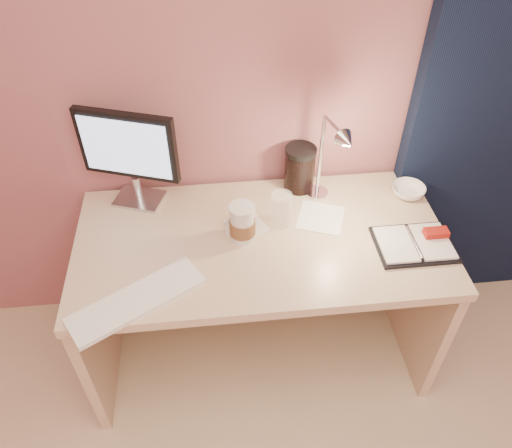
{
  "coord_description": "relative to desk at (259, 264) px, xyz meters",
  "views": [
    {
      "loc": [
        -0.16,
        0.05,
        2.05
      ],
      "look_at": [
        -0.03,
        1.33,
        0.85
      ],
      "focal_mm": 35.0,
      "sensor_mm": 36.0,
      "label": 1
    }
  ],
  "objects": [
    {
      "name": "room",
      "position": [
        0.95,
        0.24,
        0.63
      ],
      "size": [
        3.5,
        3.5,
        3.5
      ],
      "color": "#C6B28E",
      "rests_on": "ground"
    },
    {
      "name": "desk",
      "position": [
        0.0,
        0.0,
        0.0
      ],
      "size": [
        1.4,
        0.7,
        0.73
      ],
      "color": "tan",
      "rests_on": "ground"
    },
    {
      "name": "monitor",
      "position": [
        -0.47,
        0.2,
        0.47
      ],
      "size": [
        0.37,
        0.19,
        0.41
      ],
      "rotation": [
        0.0,
        0.0,
        -0.34
      ],
      "color": "silver",
      "rests_on": "desk"
    },
    {
      "name": "keyboard",
      "position": [
        -0.44,
        -0.33,
        0.24
      ],
      "size": [
        0.46,
        0.35,
        0.02
      ],
      "primitive_type": "cube",
      "rotation": [
        0.0,
        0.0,
        0.53
      ],
      "color": "white",
      "rests_on": "desk"
    },
    {
      "name": "planner",
      "position": [
        0.56,
        -0.17,
        0.24
      ],
      "size": [
        0.29,
        0.21,
        0.04
      ],
      "rotation": [
        0.0,
        0.0,
        -0.0
      ],
      "color": "black",
      "rests_on": "desk"
    },
    {
      "name": "paper_b",
      "position": [
        0.25,
        0.01,
        0.23
      ],
      "size": [
        0.22,
        0.22,
        0.0
      ],
      "primitive_type": "cube",
      "rotation": [
        0.0,
        0.0,
        -0.36
      ],
      "color": "white",
      "rests_on": "desk"
    },
    {
      "name": "paper_c",
      "position": [
        -0.05,
        -0.0,
        0.23
      ],
      "size": [
        0.17,
        0.17,
        0.0
      ],
      "primitive_type": "cube",
      "rotation": [
        0.0,
        0.0,
        0.39
      ],
      "color": "white",
      "rests_on": "desk"
    },
    {
      "name": "coffee_cup",
      "position": [
        -0.07,
        -0.07,
        0.3
      ],
      "size": [
        0.1,
        0.1,
        0.16
      ],
      "color": "silver",
      "rests_on": "desk"
    },
    {
      "name": "clear_cup",
      "position": [
        0.08,
        -0.0,
        0.3
      ],
      "size": [
        0.08,
        0.08,
        0.14
      ],
      "primitive_type": "cylinder",
      "color": "white",
      "rests_on": "desk"
    },
    {
      "name": "bowl",
      "position": [
        0.63,
        0.11,
        0.25
      ],
      "size": [
        0.15,
        0.15,
        0.04
      ],
      "primitive_type": "imported",
      "rotation": [
        0.0,
        0.0,
        -0.09
      ],
      "color": "white",
      "rests_on": "desk"
    },
    {
      "name": "lotion_bottle",
      "position": [
        -0.11,
        -0.04,
        0.27
      ],
      "size": [
        0.05,
        0.05,
        0.09
      ],
      "primitive_type": "imported",
      "rotation": [
        0.0,
        0.0,
        -0.33
      ],
      "color": "silver",
      "rests_on": "desk"
    },
    {
      "name": "dark_jar",
      "position": [
        0.19,
        0.21,
        0.31
      ],
      "size": [
        0.12,
        0.12,
        0.17
      ],
      "primitive_type": "cylinder",
      "color": "black",
      "rests_on": "desk"
    },
    {
      "name": "desk_lamp",
      "position": [
        0.23,
        0.06,
        0.47
      ],
      "size": [
        0.13,
        0.24,
        0.39
      ],
      "rotation": [
        0.0,
        0.0,
        0.28
      ],
      "color": "silver",
      "rests_on": "desk"
    }
  ]
}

